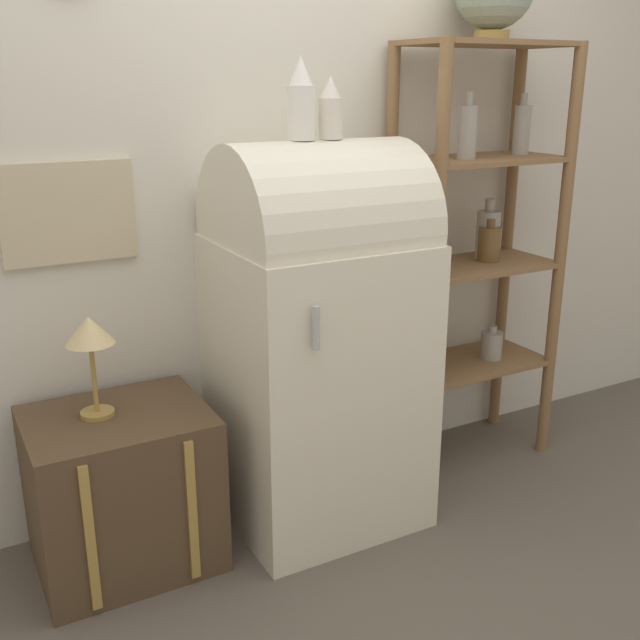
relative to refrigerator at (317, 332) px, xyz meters
The scene contains 8 objects.
ground_plane 0.77m from the refrigerator, 89.99° to the right, with size 12.00×12.00×0.00m, color #60564C.
wall_back 0.70m from the refrigerator, 90.70° to the left, with size 7.00×0.09×2.70m.
refrigerator is the anchor object (origin of this frame).
suitcase_trunk 0.87m from the refrigerator, behind, with size 0.59×0.49×0.56m.
shelf_unit 0.86m from the refrigerator, ahead, with size 0.70×0.37×1.75m.
vase_left 0.81m from the refrigerator, behind, with size 0.09×0.09×0.27m.
vase_center 0.78m from the refrigerator, ahead, with size 0.08×0.08×0.21m.
desk_lamp 0.80m from the refrigerator, behind, with size 0.16×0.16×0.34m.
Camera 1 is at (-1.23, -2.03, 1.61)m, focal length 42.00 mm.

